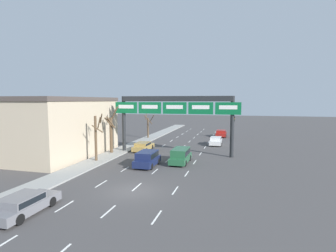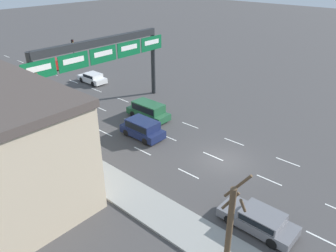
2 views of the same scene
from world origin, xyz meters
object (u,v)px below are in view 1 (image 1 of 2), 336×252
object	(u,v)px
tree_bare_second	(148,125)
car_gold	(143,146)
suv_navy	(147,158)
traffic_light_near_gantry	(234,123)
sign_gantry	(175,109)
car_red	(221,133)
car_white	(216,141)
tree_bare_furthest	(111,131)
suv_green	(181,155)
tree_bare_closest	(96,136)
car_grey	(24,204)

from	to	relation	value
tree_bare_second	car_gold	bearing A→B (deg)	-74.33
suv_navy	traffic_light_near_gantry	world-z (taller)	traffic_light_near_gantry
sign_gantry	tree_bare_second	world-z (taller)	sign_gantry
sign_gantry	car_gold	world-z (taller)	sign_gantry
car_red	car_white	distance (m)	10.03
tree_bare_second	tree_bare_furthest	world-z (taller)	tree_bare_furthest
suv_green	tree_bare_closest	bearing A→B (deg)	-168.85
car_grey	car_red	distance (m)	40.65
car_gold	car_white	distance (m)	12.32
sign_gantry	car_grey	distance (m)	21.87
car_red	tree_bare_closest	world-z (taller)	tree_bare_closest
car_grey	tree_bare_second	world-z (taller)	tree_bare_second
traffic_light_near_gantry	tree_bare_closest	size ratio (longest dim) A/B	0.75
traffic_light_near_gantry	suv_green	bearing A→B (deg)	-104.89
traffic_light_near_gantry	tree_bare_closest	xyz separation A→B (m)	(-15.39, -23.31, 0.06)
suv_green	traffic_light_near_gantry	xyz separation A→B (m)	(5.69, 21.40, 2.06)
suv_green	sign_gantry	bearing A→B (deg)	110.86
car_red	car_white	size ratio (longest dim) A/B	0.96
suv_navy	tree_bare_furthest	bearing A→B (deg)	142.80
car_red	sign_gantry	bearing A→B (deg)	-104.91
suv_navy	tree_bare_closest	size ratio (longest dim) A/B	0.74
car_grey	tree_bare_furthest	distance (m)	19.29
tree_bare_closest	car_gold	bearing A→B (deg)	68.95
sign_gantry	car_white	bearing A→B (deg)	61.63
sign_gantry	tree_bare_second	bearing A→B (deg)	122.45
car_grey	tree_bare_closest	xyz separation A→B (m)	(-2.94, 14.06, 2.37)
car_grey	tree_bare_second	xyz separation A→B (m)	(-3.30, 33.64, 1.77)
tree_bare_furthest	car_red	bearing A→B (deg)	56.78
car_grey	suv_green	xyz separation A→B (m)	(6.75, 15.98, 0.25)
car_red	tree_bare_second	bearing A→B (deg)	-156.61
suv_green	tree_bare_second	world-z (taller)	tree_bare_second
car_white	traffic_light_near_gantry	xyz separation A→B (m)	(2.71, 8.01, 2.29)
tree_bare_second	car_grey	bearing A→B (deg)	-84.40
car_grey	traffic_light_near_gantry	size ratio (longest dim) A/B	1.11
car_red	tree_bare_closest	xyz separation A→B (m)	(-12.94, -25.33, 2.34)
suv_green	tree_bare_closest	distance (m)	10.11
car_grey	tree_bare_furthest	xyz separation A→B (m)	(-3.47, 18.84, 2.33)
tree_bare_closest	tree_bare_furthest	world-z (taller)	tree_bare_furthest
car_red	car_white	bearing A→B (deg)	-91.53
car_white	tree_bare_second	xyz separation A→B (m)	(-13.03, 4.27, 1.75)
car_red	suv_navy	bearing A→B (deg)	-104.03
suv_green	tree_bare_closest	size ratio (longest dim) A/B	0.84
car_grey	car_gold	distance (m)	21.78
car_gold	car_red	xyz separation A→B (m)	(9.97, 17.62, 0.05)
tree_bare_second	traffic_light_near_gantry	bearing A→B (deg)	13.33
tree_bare_closest	tree_bare_second	world-z (taller)	tree_bare_closest
tree_bare_closest	traffic_light_near_gantry	bearing A→B (deg)	56.57
car_grey	car_red	bearing A→B (deg)	75.76
tree_bare_second	suv_green	bearing A→B (deg)	-60.35
car_grey	car_gold	xyz separation A→B (m)	(0.03, 21.78, -0.02)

